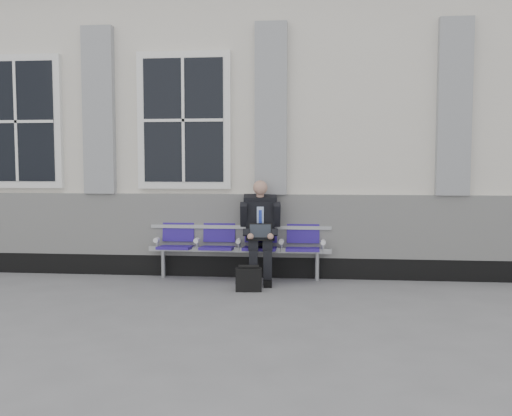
# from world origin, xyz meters

# --- Properties ---
(ground) EXTENTS (70.00, 70.00, 0.00)m
(ground) POSITION_xyz_m (0.00, 0.00, 0.00)
(ground) COLOR slate
(ground) RESTS_ON ground
(station_building) EXTENTS (14.40, 4.40, 4.49)m
(station_building) POSITION_xyz_m (-0.02, 3.47, 2.22)
(station_building) COLOR silver
(station_building) RESTS_ON ground
(bench) EXTENTS (2.60, 0.47, 0.91)m
(bench) POSITION_xyz_m (1.16, 1.32, 0.55)
(bench) COLOR #9EA0A3
(bench) RESTS_ON ground
(businessman) EXTENTS (0.58, 0.78, 1.41)m
(businessman) POSITION_xyz_m (1.47, 1.19, 0.76)
(businessman) COLOR black
(businessman) RESTS_ON ground
(briefcase) EXTENTS (0.35, 0.17, 0.34)m
(briefcase) POSITION_xyz_m (1.38, 0.54, 0.16)
(briefcase) COLOR black
(briefcase) RESTS_ON ground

